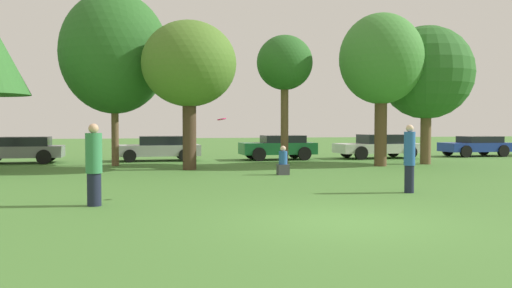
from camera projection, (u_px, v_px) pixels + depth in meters
ground_plane at (344, 221)px, 10.12m from camera, size 120.00×120.00×0.00m
person_thrower at (94, 165)px, 11.97m from camera, size 0.37×0.37×1.87m
person_catcher at (409, 158)px, 14.26m from camera, size 0.30×0.30×1.84m
frisbee at (222, 119)px, 13.14m from camera, size 0.23×0.22×0.08m
bystander_sitting at (283, 163)px, 19.32m from camera, size 0.42×0.35×1.06m
tree_1 at (114, 53)px, 23.33m from camera, size 4.72×4.72×7.66m
tree_2 at (189, 65)px, 21.36m from camera, size 3.82×3.82×6.02m
tree_3 at (285, 64)px, 23.81m from camera, size 2.51×2.51×5.85m
tree_4 at (381, 60)px, 23.19m from camera, size 3.67×3.67×6.70m
tree_5 at (426, 73)px, 24.37m from camera, size 4.28×4.28×6.36m
parked_car_grey at (20, 149)px, 24.99m from camera, size 4.02×2.00×1.25m
parked_car_silver at (158, 148)px, 26.67m from camera, size 4.32×2.01×1.24m
parked_car_green at (279, 147)px, 27.45m from camera, size 3.88×1.95×1.26m
parked_car_white at (380, 146)px, 28.61m from camera, size 4.59×2.19×1.29m
parked_car_blue at (476, 145)px, 30.35m from camera, size 3.90×1.96×1.15m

